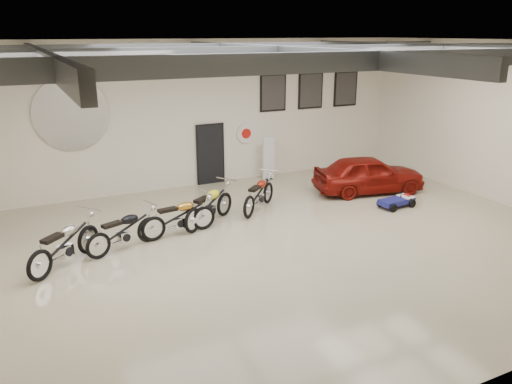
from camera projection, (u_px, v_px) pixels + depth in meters
name	position (u px, v px, depth m)	size (l,w,h in m)	color
floor	(277.00, 246.00, 12.72)	(16.00, 12.00, 0.01)	#B7AE8C
ceiling	(279.00, 41.00, 11.19)	(16.00, 12.00, 0.01)	slate
back_wall	(195.00, 115.00, 17.09)	(16.00, 0.02, 5.00)	silver
right_wall	(507.00, 125.00, 15.28)	(0.02, 12.00, 5.00)	silver
ceiling_beams	(279.00, 53.00, 11.27)	(15.80, 11.80, 0.32)	#54585C
door	(210.00, 155.00, 17.70)	(0.92, 0.08, 2.10)	black
logo_plaque	(71.00, 114.00, 15.29)	(2.30, 0.06, 1.16)	silver
poster_left	(273.00, 93.00, 18.12)	(1.05, 0.08, 1.35)	black
poster_mid	(311.00, 91.00, 18.79)	(1.05, 0.08, 1.35)	black
poster_right	(345.00, 89.00, 19.45)	(1.05, 0.08, 1.35)	black
oil_sign	(246.00, 133.00, 18.08)	(0.72, 0.10, 0.72)	white
banner_stand	(269.00, 157.00, 18.25)	(0.46, 0.18, 1.68)	white
motorcycle_silver	(64.00, 243.00, 11.46)	(2.22, 0.69, 1.15)	silver
motorcycle_black	(124.00, 230.00, 12.34)	(2.04, 0.63, 1.06)	silver
motorcycle_gold	(179.00, 216.00, 13.24)	(2.09, 0.65, 1.09)	silver
motorcycle_yellow	(209.00, 205.00, 14.03)	(2.19, 0.68, 1.14)	silver
motorcycle_red	(259.00, 193.00, 15.12)	(2.09, 0.65, 1.09)	silver
go_kart	(399.00, 199.00, 15.53)	(1.43, 0.65, 0.52)	navy
vintage_car	(369.00, 174.00, 16.83)	(3.72, 1.50, 1.27)	maroon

